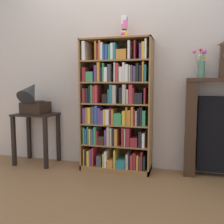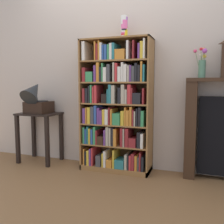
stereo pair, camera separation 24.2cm
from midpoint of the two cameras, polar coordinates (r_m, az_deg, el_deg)
name	(u,v)px [view 2 (the right image)]	position (r m, az deg, el deg)	size (l,w,h in m)	color
ground_plane	(115,172)	(3.19, 2.80, -13.22)	(7.91, 6.40, 0.02)	brown
wall_back	(131,64)	(3.25, 6.48, 10.58)	(4.91, 0.08, 2.60)	beige
bookshelf	(116,109)	(3.07, 3.16, 0.60)	(0.85, 0.34, 1.58)	olive
cup_stack	(124,27)	(3.13, 5.09, 18.38)	(0.08, 0.08, 0.26)	yellow
side_table_left	(40,126)	(3.55, -14.01, -3.16)	(0.52, 0.40, 0.67)	black
gramophone	(36,99)	(3.46, -14.69, 2.90)	(0.29, 0.44, 0.48)	black
flower_vase	(202,65)	(3.00, 21.71, 9.77)	(0.14, 0.13, 0.32)	#4C7A60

